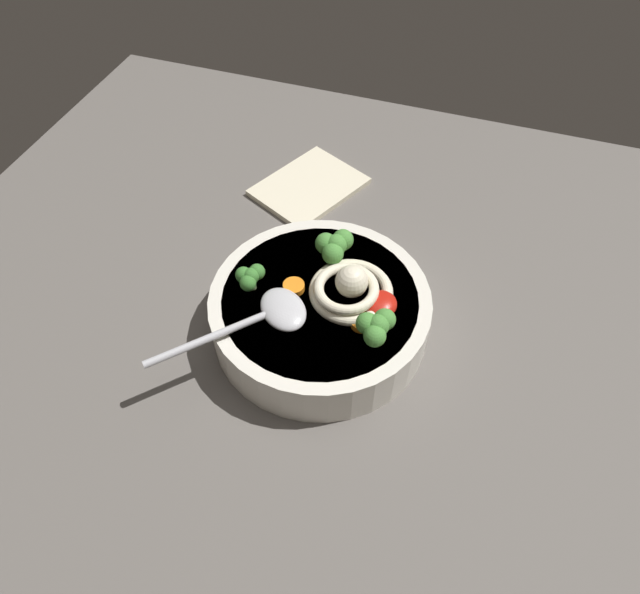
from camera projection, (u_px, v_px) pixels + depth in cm
name	position (u px, v px, depth cm)	size (l,w,h in cm)	color
table_slab	(295.00, 356.00, 65.33)	(101.20, 101.20, 3.75)	#5B5651
soup_bowl	(320.00, 312.00, 63.33)	(23.94, 23.94, 5.49)	silver
noodle_pile	(350.00, 288.00, 60.41)	(9.87, 9.68, 3.97)	beige
soup_spoon	(272.00, 312.00, 58.98)	(14.90, 14.21, 1.60)	#B7B7BC
chili_sauce_dollop	(381.00, 304.00, 59.59)	(3.66, 3.29, 1.64)	#B2190F
broccoli_floret_beside_noodles	(334.00, 246.00, 62.88)	(4.66, 4.01, 3.68)	#7A9E60
broccoli_floret_far	(376.00, 326.00, 56.10)	(4.39, 3.78, 3.47)	#7A9E60
broccoli_floret_front	(250.00, 277.00, 60.82)	(3.46, 2.97, 2.73)	#7A9E60
carrot_slice_center	(294.00, 287.00, 61.68)	(2.33, 2.33, 0.76)	orange
carrot_slice_near_spoon	(362.00, 322.00, 58.70)	(2.47, 2.47, 0.72)	orange
folded_napkin	(309.00, 187.00, 80.53)	(14.13, 10.83, 0.80)	beige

